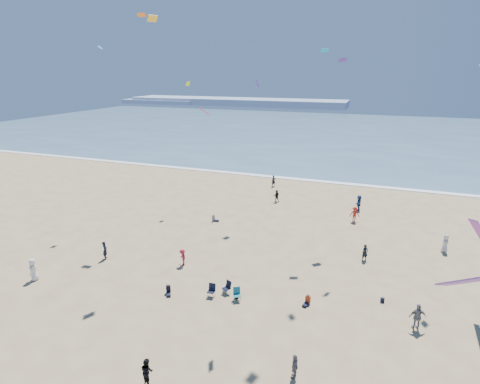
% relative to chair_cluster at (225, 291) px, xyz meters
% --- Properties ---
extents(ocean, '(220.00, 100.00, 0.06)m').
position_rel_chair_cluster_xyz_m(ocean, '(0.44, 83.68, -0.47)').
color(ocean, '#476B84').
rests_on(ocean, ground).
extents(surf_line, '(220.00, 1.20, 0.08)m').
position_rel_chair_cluster_xyz_m(surf_line, '(0.44, 33.68, -0.46)').
color(surf_line, white).
rests_on(surf_line, ground).
extents(headland_far, '(110.00, 20.00, 3.20)m').
position_rel_chair_cluster_xyz_m(headland_far, '(-59.56, 158.68, 1.10)').
color(headland_far, '#7A8EA8').
rests_on(headland_far, ground).
extents(headland_near, '(40.00, 14.00, 2.00)m').
position_rel_chair_cluster_xyz_m(headland_near, '(-99.56, 153.68, 0.50)').
color(headland_near, '#7A8EA8').
rests_on(headland_near, ground).
extents(standing_flyers, '(33.92, 50.27, 1.90)m').
position_rel_chair_cluster_xyz_m(standing_flyers, '(5.24, 4.90, 0.35)').
color(standing_flyers, silver).
rests_on(standing_flyers, ground).
extents(seated_group, '(16.65, 30.73, 0.84)m').
position_rel_chair_cluster_xyz_m(seated_group, '(1.02, -3.20, -0.08)').
color(seated_group, silver).
rests_on(seated_group, ground).
extents(chair_cluster, '(2.72, 1.52, 1.00)m').
position_rel_chair_cluster_xyz_m(chair_cluster, '(0.00, 0.00, 0.00)').
color(chair_cluster, black).
rests_on(chair_cluster, ground).
extents(white_tote, '(0.35, 0.20, 0.40)m').
position_rel_chair_cluster_xyz_m(white_tote, '(-0.25, 0.67, -0.30)').
color(white_tote, white).
rests_on(white_tote, ground).
extents(black_backpack, '(0.30, 0.22, 0.38)m').
position_rel_chair_cluster_xyz_m(black_backpack, '(0.89, 0.17, -0.31)').
color(black_backpack, black).
rests_on(black_backpack, ground).
extents(navy_bag, '(0.28, 0.18, 0.34)m').
position_rel_chair_cluster_xyz_m(navy_bag, '(11.11, 3.39, -0.33)').
color(navy_bag, black).
rests_on(navy_bag, ground).
extents(kites_aloft, '(40.02, 43.82, 28.59)m').
position_rel_chair_cluster_xyz_m(kites_aloft, '(8.61, 2.23, 15.07)').
color(kites_aloft, '#481F98').
rests_on(kites_aloft, ground).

